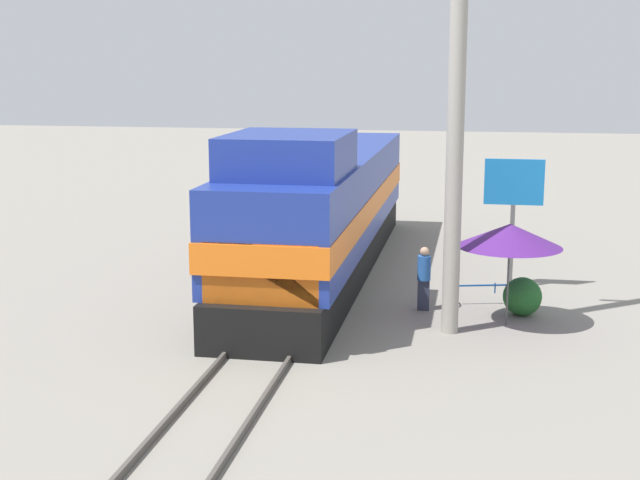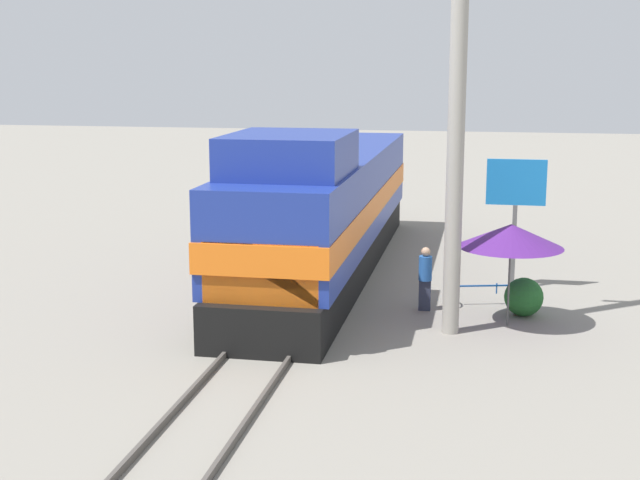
{
  "view_description": "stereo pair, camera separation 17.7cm",
  "coord_description": "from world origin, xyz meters",
  "px_view_note": "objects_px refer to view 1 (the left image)",
  "views": [
    {
      "loc": [
        4.58,
        -21.91,
        6.34
      ],
      "look_at": [
        1.2,
        -3.21,
        2.49
      ],
      "focal_mm": 50.0,
      "sensor_mm": 36.0,
      "label": 1
    },
    {
      "loc": [
        4.75,
        -21.88,
        6.34
      ],
      "look_at": [
        1.2,
        -3.21,
        2.49
      ],
      "focal_mm": 50.0,
      "sensor_mm": 36.0,
      "label": 2
    }
  ],
  "objects_px": {
    "billboard_sign": "(514,193)",
    "bicycle": "(483,292)",
    "vendor_umbrella": "(510,235)",
    "locomotive": "(321,211)",
    "utility_pole": "(457,75)",
    "person_bystander": "(424,276)"
  },
  "relations": [
    {
      "from": "billboard_sign",
      "to": "bicycle",
      "type": "relative_size",
      "value": 1.84
    },
    {
      "from": "vendor_umbrella",
      "to": "billboard_sign",
      "type": "xyz_separation_m",
      "value": [
        0.18,
        3.62,
        0.49
      ]
    },
    {
      "from": "locomotive",
      "to": "utility_pole",
      "type": "xyz_separation_m",
      "value": [
        4.0,
        -5.03,
        4.03
      ]
    },
    {
      "from": "utility_pole",
      "to": "billboard_sign",
      "type": "bearing_deg",
      "value": 71.11
    },
    {
      "from": "locomotive",
      "to": "bicycle",
      "type": "relative_size",
      "value": 8.35
    },
    {
      "from": "person_bystander",
      "to": "bicycle",
      "type": "relative_size",
      "value": 0.83
    },
    {
      "from": "vendor_umbrella",
      "to": "billboard_sign",
      "type": "distance_m",
      "value": 3.66
    },
    {
      "from": "utility_pole",
      "to": "bicycle",
      "type": "xyz_separation_m",
      "value": [
        0.77,
        2.57,
        -5.65
      ]
    },
    {
      "from": "locomotive",
      "to": "billboard_sign",
      "type": "bearing_deg",
      "value": -6.04
    },
    {
      "from": "locomotive",
      "to": "utility_pole",
      "type": "distance_m",
      "value": 7.58
    },
    {
      "from": "vendor_umbrella",
      "to": "bicycle",
      "type": "distance_m",
      "value": 2.63
    },
    {
      "from": "locomotive",
      "to": "person_bystander",
      "type": "height_order",
      "value": "locomotive"
    },
    {
      "from": "billboard_sign",
      "to": "person_bystander",
      "type": "relative_size",
      "value": 2.21
    },
    {
      "from": "billboard_sign",
      "to": "bicycle",
      "type": "bearing_deg",
      "value": -111.83
    },
    {
      "from": "person_bystander",
      "to": "vendor_umbrella",
      "type": "bearing_deg",
      "value": -25.3
    },
    {
      "from": "person_bystander",
      "to": "utility_pole",
      "type": "bearing_deg",
      "value": -67.72
    },
    {
      "from": "billboard_sign",
      "to": "person_bystander",
      "type": "bearing_deg",
      "value": -130.65
    },
    {
      "from": "utility_pole",
      "to": "person_bystander",
      "type": "relative_size",
      "value": 7.15
    },
    {
      "from": "utility_pole",
      "to": "person_bystander",
      "type": "bearing_deg",
      "value": 112.28
    },
    {
      "from": "locomotive",
      "to": "utility_pole",
      "type": "height_order",
      "value": "utility_pole"
    },
    {
      "from": "utility_pole",
      "to": "bicycle",
      "type": "bearing_deg",
      "value": 73.31
    },
    {
      "from": "utility_pole",
      "to": "billboard_sign",
      "type": "relative_size",
      "value": 3.24
    }
  ]
}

